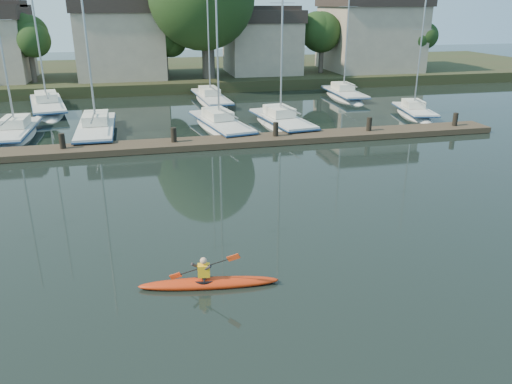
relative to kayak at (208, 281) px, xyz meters
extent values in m
plane|color=black|center=(3.19, 1.28, -0.16)|extent=(160.00, 160.00, 0.00)
ellipsoid|color=#B3390D|center=(0.02, 0.00, -0.07)|extent=(4.15, 1.09, 0.31)
cylinder|color=black|center=(-0.11, 0.02, 0.03)|extent=(0.69, 0.69, 0.08)
imported|color=#2B2629|center=(-0.11, 0.02, 0.36)|extent=(0.25, 0.35, 0.89)
cube|color=#EDAD16|center=(-0.11, 0.02, 0.37)|extent=(0.38, 0.30, 0.37)
sphere|color=tan|center=(-0.11, 0.02, 0.68)|extent=(0.20, 0.20, 0.20)
cube|color=#463828|center=(3.19, 15.28, 0.04)|extent=(34.00, 2.00, 0.35)
cylinder|color=black|center=(-5.81, 15.28, 0.14)|extent=(0.32, 0.32, 1.80)
cylinder|color=black|center=(0.19, 15.28, 0.14)|extent=(0.32, 0.32, 1.80)
cylinder|color=black|center=(6.19, 15.28, 0.14)|extent=(0.32, 0.32, 1.80)
cylinder|color=black|center=(12.19, 15.28, 0.14)|extent=(0.32, 0.32, 1.80)
cylinder|color=black|center=(18.19, 15.28, 0.14)|extent=(0.32, 0.32, 1.80)
ellipsoid|color=silver|center=(-9.17, 19.89, -0.51)|extent=(2.32, 7.66, 1.93)
cube|color=silver|center=(-9.17, 19.89, 0.40)|extent=(2.19, 6.29, 0.14)
cube|color=navy|center=(-9.17, 19.89, 0.32)|extent=(2.27, 6.44, 0.08)
cube|color=silver|center=(-9.16, 20.35, 0.77)|extent=(1.47, 2.16, 0.56)
cylinder|color=#9EA0A5|center=(-9.16, 20.12, 5.52)|extent=(0.12, 0.12, 10.14)
cylinder|color=#9EA0A5|center=(-9.20, 18.75, 1.21)|extent=(0.15, 2.89, 0.08)
ellipsoid|color=silver|center=(-4.34, 19.43, -0.54)|extent=(2.34, 9.14, 2.04)
cube|color=silver|center=(-4.34, 19.43, 0.43)|extent=(2.21, 7.50, 0.15)
cube|color=navy|center=(-4.34, 19.43, 0.34)|extent=(2.30, 7.68, 0.09)
cube|color=silver|center=(-4.34, 19.98, 0.83)|extent=(1.53, 2.57, 0.59)
cylinder|color=#9EA0A5|center=(-4.34, 19.71, 6.92)|extent=(0.13, 0.13, 12.88)
cylinder|color=#9EA0A5|center=(-4.32, 18.07, 1.29)|extent=(0.12, 3.47, 0.09)
ellipsoid|color=silver|center=(3.53, 19.24, -0.51)|extent=(3.77, 9.28, 1.91)
cube|color=silver|center=(3.53, 19.24, 0.39)|extent=(3.36, 7.66, 0.14)
cube|color=navy|center=(3.53, 19.24, 0.31)|extent=(3.48, 7.86, 0.08)
cube|color=silver|center=(3.43, 19.77, 0.77)|extent=(1.86, 2.75, 0.55)
cylinder|color=#9EA0A5|center=(3.48, 19.51, 6.98)|extent=(0.12, 0.12, 13.07)
cylinder|color=#9EA0A5|center=(3.78, 17.91, 1.20)|extent=(0.72, 3.39, 0.08)
ellipsoid|color=silver|center=(7.67, 19.07, -0.53)|extent=(3.30, 8.64, 2.00)
cube|color=silver|center=(7.67, 19.07, 0.42)|extent=(3.00, 7.13, 0.15)
cube|color=navy|center=(7.67, 19.07, 0.34)|extent=(3.10, 7.30, 0.08)
cube|color=silver|center=(7.60, 19.57, 0.81)|extent=(1.77, 2.53, 0.58)
cylinder|color=#9EA0A5|center=(7.63, 19.32, 6.26)|extent=(0.13, 0.13, 11.58)
cylinder|color=#9EA0A5|center=(7.83, 17.82, 1.26)|extent=(0.51, 3.18, 0.08)
cylinder|color=#9EA0A5|center=(7.63, 19.32, 7.65)|extent=(1.67, 0.25, 0.03)
ellipsoid|color=silver|center=(18.20, 20.31, -0.47)|extent=(2.98, 6.50, 1.70)
cube|color=silver|center=(18.20, 20.31, 0.33)|extent=(2.69, 5.38, 0.13)
cube|color=navy|center=(18.20, 20.31, 0.26)|extent=(2.78, 5.51, 0.07)
cube|color=silver|center=(18.27, 20.68, 0.66)|extent=(1.55, 1.95, 0.49)
cylinder|color=#9EA0A5|center=(18.23, 20.49, 4.85)|extent=(0.11, 0.11, 8.95)
cylinder|color=#9EA0A5|center=(18.03, 19.38, 1.05)|extent=(0.50, 2.35, 0.07)
cylinder|color=#9EA0A5|center=(18.23, 20.49, 5.93)|extent=(1.41, 0.29, 0.03)
ellipsoid|color=silver|center=(-8.51, 28.36, -0.55)|extent=(4.25, 10.24, 2.11)
cube|color=silver|center=(-8.51, 28.36, 0.45)|extent=(3.79, 8.46, 0.16)
cube|color=navy|center=(-8.51, 28.36, 0.36)|extent=(3.92, 8.67, 0.09)
cube|color=silver|center=(-8.62, 28.95, 0.86)|extent=(2.07, 3.05, 0.61)
cylinder|color=#9EA0A5|center=(-8.57, 28.65, 7.71)|extent=(0.13, 0.13, 14.42)
cylinder|color=#9EA0A5|center=(-8.21, 26.89, 1.34)|extent=(0.84, 3.74, 0.09)
ellipsoid|color=silver|center=(4.31, 28.97, -0.50)|extent=(2.71, 9.79, 1.84)
cube|color=silver|center=(4.31, 28.97, 0.37)|extent=(2.49, 8.04, 0.14)
cube|color=navy|center=(4.31, 28.97, 0.29)|extent=(2.58, 8.24, 0.08)
cube|color=silver|center=(4.27, 29.55, 0.73)|extent=(1.54, 2.80, 0.53)
cylinder|color=#9EA0A5|center=(4.29, 29.26, 7.19)|extent=(0.12, 0.12, 13.53)
cylinder|color=#9EA0A5|center=(4.41, 27.52, 1.15)|extent=(0.34, 3.67, 0.08)
ellipsoid|color=silver|center=(16.03, 28.43, -0.51)|extent=(2.39, 8.19, 1.93)
cube|color=silver|center=(16.03, 28.43, 0.40)|extent=(2.24, 6.72, 0.14)
cube|color=navy|center=(16.03, 28.43, 0.32)|extent=(2.33, 6.89, 0.08)
cube|color=silver|center=(16.05, 28.92, 0.77)|extent=(1.49, 2.32, 0.56)
cylinder|color=#9EA0A5|center=(16.04, 28.68, 6.03)|extent=(0.12, 0.12, 11.17)
cylinder|color=#9EA0A5|center=(16.00, 27.21, 1.21)|extent=(0.18, 3.09, 0.08)
cylinder|color=#9EA0A5|center=(16.04, 28.68, 7.38)|extent=(1.62, 0.08, 0.03)
cube|color=#243018|center=(3.19, 45.28, 0.34)|extent=(90.00, 24.00, 1.00)
cube|color=tan|center=(-2.81, 39.28, 3.84)|extent=(8.00, 8.00, 6.00)
cube|color=#2F2622|center=(-2.81, 39.28, 7.44)|extent=(8.40, 8.40, 1.20)
cube|color=tan|center=(11.19, 39.28, 3.34)|extent=(7.00, 7.00, 5.00)
cube|color=#2F2622|center=(11.19, 39.28, 6.44)|extent=(7.35, 7.35, 1.20)
cube|color=tan|center=(23.19, 39.28, 4.09)|extent=(9.00, 9.00, 6.50)
cube|color=#2F2622|center=(23.19, 39.28, 7.94)|extent=(9.45, 9.45, 1.20)
cylinder|color=#554B44|center=(5.19, 36.28, 3.34)|extent=(1.20, 1.20, 5.00)
cylinder|color=#554B44|center=(-10.81, 37.28, 2.34)|extent=(0.48, 0.48, 3.00)
sphere|color=black|center=(-10.81, 37.28, 4.84)|extent=(3.40, 3.40, 3.40)
cylinder|color=#554B44|center=(1.19, 36.78, 2.24)|extent=(0.38, 0.38, 2.80)
sphere|color=black|center=(1.19, 36.78, 4.44)|extent=(2.72, 2.72, 2.72)
cylinder|color=#554B44|center=(17.19, 37.78, 2.44)|extent=(0.50, 0.50, 3.20)
sphere|color=black|center=(17.19, 37.78, 5.09)|extent=(3.57, 3.57, 3.57)
cylinder|color=#554B44|center=(27.19, 36.28, 2.14)|extent=(0.41, 0.41, 2.60)
sphere|color=black|center=(27.19, 36.28, 4.29)|extent=(2.89, 2.89, 2.89)
camera|label=1|loc=(-1.52, -12.68, 7.58)|focal=35.00mm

